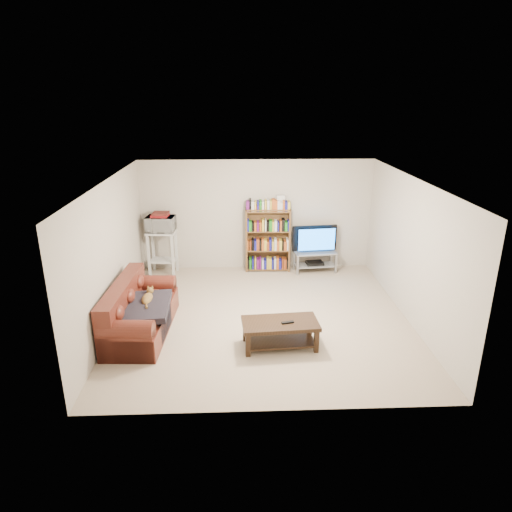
{
  "coord_description": "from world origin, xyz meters",
  "views": [
    {
      "loc": [
        -0.4,
        -7.14,
        3.68
      ],
      "look_at": [
        -0.1,
        0.4,
        1.0
      ],
      "focal_mm": 32.0,
      "sensor_mm": 36.0,
      "label": 1
    }
  ],
  "objects_px": {
    "coffee_table": "(280,329)",
    "tv_stand": "(315,258)",
    "sofa": "(137,315)",
    "bookshelf": "(268,239)"
  },
  "relations": [
    {
      "from": "sofa",
      "to": "coffee_table",
      "type": "height_order",
      "value": "sofa"
    },
    {
      "from": "coffee_table",
      "to": "sofa",
      "type": "bearing_deg",
      "value": 161.91
    },
    {
      "from": "sofa",
      "to": "tv_stand",
      "type": "bearing_deg",
      "value": 40.71
    },
    {
      "from": "sofa",
      "to": "bookshelf",
      "type": "xyz_separation_m",
      "value": [
        2.3,
        2.71,
        0.42
      ]
    },
    {
      "from": "sofa",
      "to": "tv_stand",
      "type": "height_order",
      "value": "sofa"
    },
    {
      "from": "sofa",
      "to": "tv_stand",
      "type": "relative_size",
      "value": 2.12
    },
    {
      "from": "sofa",
      "to": "tv_stand",
      "type": "xyz_separation_m",
      "value": [
        3.33,
        2.58,
        0.01
      ]
    },
    {
      "from": "sofa",
      "to": "coffee_table",
      "type": "distance_m",
      "value": 2.35
    },
    {
      "from": "coffee_table",
      "to": "bookshelf",
      "type": "bearing_deg",
      "value": 85.45
    },
    {
      "from": "coffee_table",
      "to": "tv_stand",
      "type": "bearing_deg",
      "value": 67.4
    }
  ]
}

